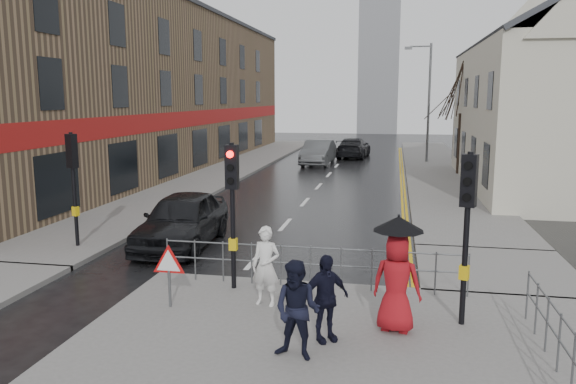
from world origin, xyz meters
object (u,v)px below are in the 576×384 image
at_px(pedestrian_with_umbrella, 397,271).
at_px(car_mid, 318,152).
at_px(pedestrian_a, 266,266).
at_px(pedestrian_b, 297,310).
at_px(pedestrian_d, 325,298).
at_px(car_parked, 182,220).

distance_m(pedestrian_with_umbrella, car_mid, 27.94).
xyz_separation_m(pedestrian_a, pedestrian_with_umbrella, (2.73, -0.86, 0.31)).
bearing_deg(pedestrian_b, pedestrian_d, 77.20).
distance_m(pedestrian_a, car_parked, 6.01).
relative_size(pedestrian_a, pedestrian_b, 1.00).
xyz_separation_m(car_parked, car_mid, (1.23, 21.88, 0.00)).
distance_m(pedestrian_b, pedestrian_with_umbrella, 2.24).
relative_size(pedestrian_with_umbrella, pedestrian_d, 1.38).
height_order(pedestrian_a, car_parked, pedestrian_a).
relative_size(pedestrian_b, pedestrian_with_umbrella, 0.77).
height_order(pedestrian_with_umbrella, car_mid, pedestrian_with_umbrella).
distance_m(pedestrian_a, pedestrian_with_umbrella, 2.88).
xyz_separation_m(pedestrian_a, pedestrian_b, (1.09, -2.34, -0.00)).
bearing_deg(pedestrian_d, pedestrian_a, 97.89).
relative_size(pedestrian_d, car_parked, 0.33).
xyz_separation_m(pedestrian_a, pedestrian_d, (1.46, -1.55, -0.05)).
xyz_separation_m(pedestrian_b, pedestrian_d, (0.37, 0.79, -0.05)).
bearing_deg(pedestrian_with_umbrella, pedestrian_d, -151.26).
xyz_separation_m(pedestrian_with_umbrella, car_parked, (-6.46, 5.56, -0.48)).
bearing_deg(car_parked, pedestrian_with_umbrella, -42.97).
bearing_deg(car_mid, pedestrian_b, -80.84).
xyz_separation_m(pedestrian_b, car_parked, (-4.81, 7.05, -0.16)).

